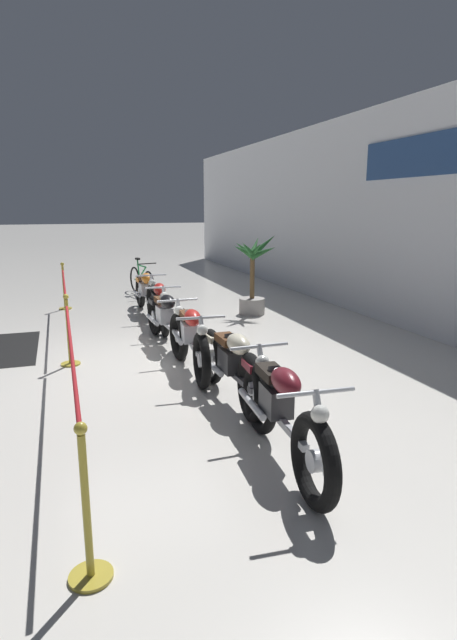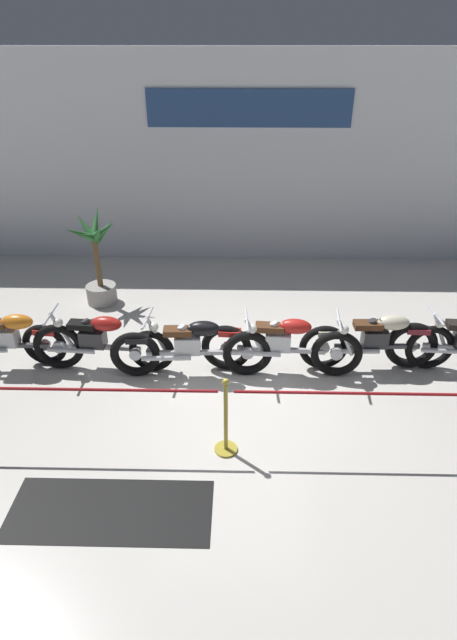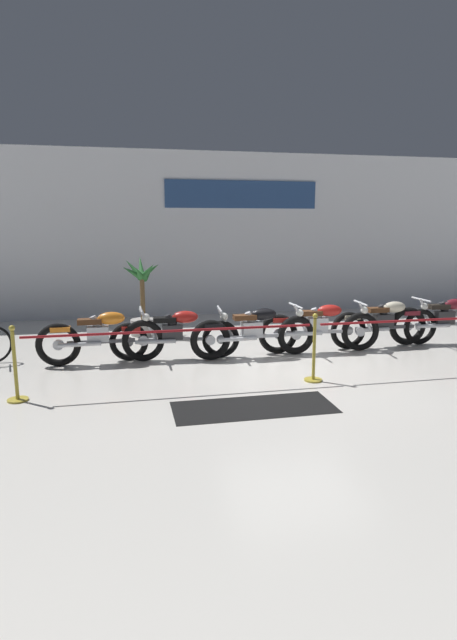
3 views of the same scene
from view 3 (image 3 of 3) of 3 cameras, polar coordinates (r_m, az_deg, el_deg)
The scene contains 12 objects.
ground_plane at distance 8.82m, azimuth 7.78°, elevation -4.81°, with size 120.00×120.00×0.00m, color silver.
back_wall at distance 13.42m, azimuth 0.56°, elevation 9.76°, with size 28.00×0.29×4.20m.
motorcycle_orange_0 at distance 8.82m, azimuth -14.28°, elevation -1.89°, with size 2.16×0.62×0.95m.
motorcycle_red_1 at distance 8.89m, azimuth -6.04°, elevation -1.61°, with size 2.31×0.62×0.92m.
motorcycle_black_2 at distance 8.98m, azimuth 3.01°, elevation -1.40°, with size 2.35×0.62×0.94m.
motorcycle_red_3 at distance 9.48m, azimuth 10.44°, elevation -0.85°, with size 2.34×0.62×0.95m.
motorcycle_cream_4 at distance 10.22m, azimuth 17.53°, elevation -0.34°, with size 2.29×0.62×0.94m.
motorcycle_maroon_5 at distance 10.90m, azimuth 23.64°, elevation -0.07°, with size 2.39×0.62×0.96m.
potted_palm_left_of_row at distance 10.89m, azimuth -9.79°, elevation 2.24°, with size 0.89×0.98×1.73m.
stanchion_far_left at distance 7.31m, azimuth 0.90°, elevation -2.17°, with size 8.89×0.28×1.05m.
stanchion_mid_left at distance 7.76m, azimuth 9.72°, elevation -4.33°, with size 0.28×0.28×1.05m.
floor_banner at distance 6.67m, azimuth 2.91°, elevation -9.91°, with size 2.14×0.85×0.01m, color black.
Camera 3 is at (-2.90, -7.98, 2.38)m, focal length 28.00 mm.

